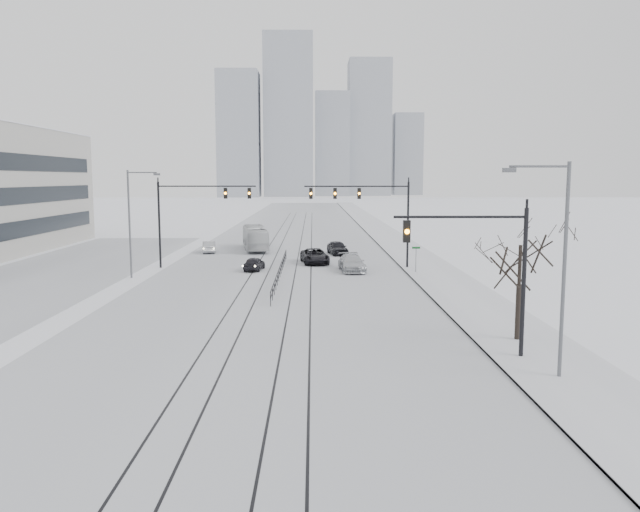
{
  "coord_description": "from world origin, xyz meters",
  "views": [
    {
      "loc": [
        2.76,
        -21.96,
        8.33
      ],
      "look_at": [
        3.24,
        19.07,
        3.2
      ],
      "focal_mm": 35.0,
      "sensor_mm": 36.0,
      "label": 1
    }
  ],
  "objects_px": {
    "sedan_nb_right": "(352,263)",
    "sedan_sb_inner": "(254,264)",
    "bare_tree": "(520,255)",
    "sedan_nb_front": "(315,256)",
    "sedan_sb_outer": "(209,247)",
    "traffic_mast_near": "(489,262)",
    "sedan_nb_far": "(337,248)",
    "box_truck": "(255,238)"
  },
  "relations": [
    {
      "from": "sedan_nb_right",
      "to": "sedan_sb_inner",
      "type": "bearing_deg",
      "value": 171.06
    },
    {
      "from": "bare_tree",
      "to": "sedan_nb_front",
      "type": "xyz_separation_m",
      "value": [
        -10.24,
        29.7,
        -3.77
      ]
    },
    {
      "from": "sedan_sb_inner",
      "to": "sedan_sb_outer",
      "type": "height_order",
      "value": "sedan_sb_outer"
    },
    {
      "from": "sedan_sb_inner",
      "to": "sedan_nb_right",
      "type": "xyz_separation_m",
      "value": [
        8.82,
        -0.66,
        0.13
      ]
    },
    {
      "from": "sedan_sb_outer",
      "to": "sedan_nb_right",
      "type": "height_order",
      "value": "sedan_nb_right"
    },
    {
      "from": "traffic_mast_near",
      "to": "sedan_nb_far",
      "type": "xyz_separation_m",
      "value": [
        -5.31,
        39.9,
        -3.82
      ]
    },
    {
      "from": "bare_tree",
      "to": "sedan_sb_inner",
      "type": "relative_size",
      "value": 1.7
    },
    {
      "from": "bare_tree",
      "to": "sedan_sb_outer",
      "type": "xyz_separation_m",
      "value": [
        -22.1,
        38.86,
        -3.84
      ]
    },
    {
      "from": "sedan_nb_front",
      "to": "sedan_nb_right",
      "type": "xyz_separation_m",
      "value": [
        3.31,
        -5.23,
        0.02
      ]
    },
    {
      "from": "bare_tree",
      "to": "sedan_nb_right",
      "type": "relative_size",
      "value": 1.19
    },
    {
      "from": "sedan_nb_front",
      "to": "sedan_nb_far",
      "type": "xyz_separation_m",
      "value": [
        2.52,
        7.2,
        0.02
      ]
    },
    {
      "from": "sedan_sb_inner",
      "to": "sedan_nb_far",
      "type": "xyz_separation_m",
      "value": [
        8.03,
        11.77,
        0.13
      ]
    },
    {
      "from": "traffic_mast_near",
      "to": "sedan_nb_right",
      "type": "bearing_deg",
      "value": 99.34
    },
    {
      "from": "bare_tree",
      "to": "box_truck",
      "type": "bearing_deg",
      "value": 112.49
    },
    {
      "from": "sedan_nb_front",
      "to": "sedan_nb_far",
      "type": "height_order",
      "value": "sedan_nb_far"
    },
    {
      "from": "traffic_mast_near",
      "to": "box_truck",
      "type": "xyz_separation_m",
      "value": [
        -14.74,
        44.43,
        -3.17
      ]
    },
    {
      "from": "bare_tree",
      "to": "sedan_nb_front",
      "type": "distance_m",
      "value": 31.64
    },
    {
      "from": "sedan_nb_front",
      "to": "sedan_nb_right",
      "type": "height_order",
      "value": "sedan_nb_right"
    },
    {
      "from": "sedan_sb_outer",
      "to": "sedan_nb_front",
      "type": "distance_m",
      "value": 14.98
    },
    {
      "from": "sedan_sb_outer",
      "to": "sedan_nb_far",
      "type": "xyz_separation_m",
      "value": [
        14.38,
        -1.96,
        0.09
      ]
    },
    {
      "from": "sedan_sb_inner",
      "to": "box_truck",
      "type": "relative_size",
      "value": 0.36
    },
    {
      "from": "sedan_nb_front",
      "to": "sedan_nb_far",
      "type": "bearing_deg",
      "value": 62.68
    },
    {
      "from": "box_truck",
      "to": "sedan_sb_inner",
      "type": "bearing_deg",
      "value": 85.49
    },
    {
      "from": "sedan_sb_outer",
      "to": "sedan_nb_far",
      "type": "distance_m",
      "value": 14.51
    },
    {
      "from": "traffic_mast_near",
      "to": "sedan_sb_inner",
      "type": "distance_m",
      "value": 31.38
    },
    {
      "from": "bare_tree",
      "to": "sedan_sb_inner",
      "type": "bearing_deg",
      "value": 122.08
    },
    {
      "from": "sedan_nb_front",
      "to": "sedan_sb_inner",
      "type": "bearing_deg",
      "value": -148.36
    },
    {
      "from": "sedan_sb_outer",
      "to": "sedan_nb_right",
      "type": "relative_size",
      "value": 0.77
    },
    {
      "from": "sedan_sb_inner",
      "to": "sedan_nb_far",
      "type": "distance_m",
      "value": 14.25
    },
    {
      "from": "box_truck",
      "to": "traffic_mast_near",
      "type": "bearing_deg",
      "value": 98.93
    },
    {
      "from": "sedan_nb_right",
      "to": "box_truck",
      "type": "relative_size",
      "value": 0.51
    },
    {
      "from": "traffic_mast_near",
      "to": "sedan_nb_far",
      "type": "height_order",
      "value": "traffic_mast_near"
    },
    {
      "from": "traffic_mast_near",
      "to": "sedan_sb_outer",
      "type": "relative_size",
      "value": 1.78
    },
    {
      "from": "bare_tree",
      "to": "sedan_nb_right",
      "type": "distance_m",
      "value": 25.71
    },
    {
      "from": "sedan_nb_front",
      "to": "sedan_nb_right",
      "type": "distance_m",
      "value": 6.19
    },
    {
      "from": "traffic_mast_near",
      "to": "box_truck",
      "type": "distance_m",
      "value": 46.92
    },
    {
      "from": "sedan_sb_inner",
      "to": "sedan_nb_front",
      "type": "xyz_separation_m",
      "value": [
        5.51,
        4.57,
        0.11
      ]
    },
    {
      "from": "traffic_mast_near",
      "to": "box_truck",
      "type": "bearing_deg",
      "value": 108.35
    },
    {
      "from": "sedan_nb_right",
      "to": "box_truck",
      "type": "distance_m",
      "value": 19.81
    },
    {
      "from": "traffic_mast_near",
      "to": "sedan_nb_front",
      "type": "distance_m",
      "value": 33.85
    },
    {
      "from": "bare_tree",
      "to": "sedan_nb_far",
      "type": "height_order",
      "value": "bare_tree"
    },
    {
      "from": "sedan_sb_outer",
      "to": "sedan_nb_far",
      "type": "height_order",
      "value": "sedan_nb_far"
    }
  ]
}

